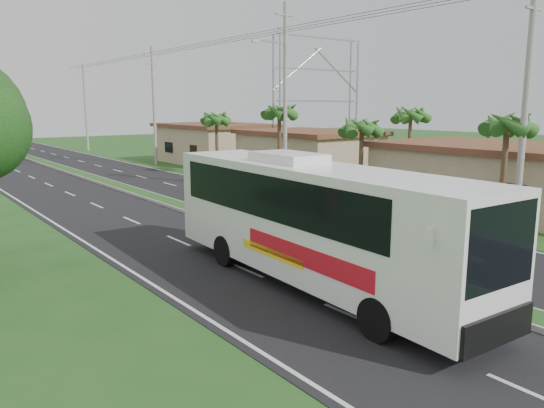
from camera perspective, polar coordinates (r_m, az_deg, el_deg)
ground at (r=17.24m, az=16.75°, el=-8.76°), size 180.00×180.00×0.00m
road_asphalt at (r=32.80m, az=-12.56°, el=0.53°), size 14.00×160.00×0.02m
median_strip at (r=32.78m, az=-12.57°, el=0.69°), size 1.20×160.00×0.18m
lane_edge_left at (r=30.70m, az=-23.99°, el=-0.83°), size 0.12×160.00×0.01m
lane_edge_right at (r=36.04m, az=-2.84°, el=1.64°), size 0.12×160.00×0.01m
shop_near at (r=31.60m, az=23.28°, el=2.79°), size 8.60×12.60×3.52m
shop_mid at (r=41.82m, az=3.91°, el=5.42°), size 7.60×10.60×3.67m
shop_far at (r=53.15m, az=-6.08°, el=6.55°), size 8.60×11.60×3.82m
palm_verge_a at (r=25.55m, az=23.98°, el=7.79°), size 2.40×2.40×5.45m
palm_verge_b at (r=31.26m, az=9.65°, el=8.17°), size 2.40×2.40×5.05m
palm_verge_c at (r=36.04m, az=0.80°, el=9.83°), size 2.40×2.40×5.85m
palm_verge_d at (r=43.76m, az=-6.01°, el=9.15°), size 2.40×2.40×5.25m
palm_behind_shop at (r=39.33m, az=14.70°, el=9.27°), size 2.40×2.40×5.65m
utility_pole_a at (r=24.62m, az=25.62°, el=9.77°), size 1.60×0.28×11.00m
utility_pole_b at (r=35.05m, az=1.39°, el=11.66°), size 3.20×0.28×12.00m
utility_pole_c at (r=52.23m, az=-12.58°, el=10.41°), size 1.60×0.28×11.00m
utility_pole_d at (r=70.90m, az=-19.42°, el=9.83°), size 1.60×0.28×10.50m
billboard_lattice at (r=52.96m, az=4.88°, el=11.86°), size 10.18×1.18×12.07m
coach_bus_main at (r=16.33m, az=4.23°, el=-1.22°), size 3.18×12.74×4.08m
motorcyclist at (r=21.02m, az=3.18°, el=-2.34°), size 1.93×0.87×2.45m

